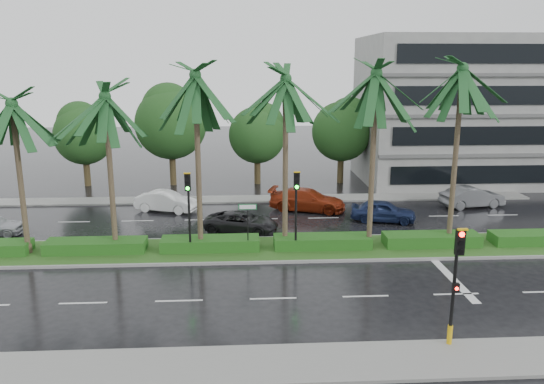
{
  "coord_description": "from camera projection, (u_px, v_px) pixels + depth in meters",
  "views": [
    {
      "loc": [
        -1.23,
        -25.91,
        9.76
      ],
      "look_at": [
        0.32,
        1.5,
        3.12
      ],
      "focal_mm": 35.0,
      "sensor_mm": 36.0,
      "label": 1
    }
  ],
  "objects": [
    {
      "name": "car_red",
      "position": [
        307.0,
        200.0,
        36.14
      ],
      "size": [
        3.53,
        5.56,
        1.5
      ],
      "primitive_type": "imported",
      "rotation": [
        0.0,
        0.0,
        1.27
      ],
      "color": "maroon",
      "rests_on": "ground"
    },
    {
      "name": "median",
      "position": [
        267.0,
        249.0,
        28.45
      ],
      "size": [
        36.0,
        4.0,
        0.15
      ],
      "color": "gray",
      "rests_on": "ground"
    },
    {
      "name": "street_sign",
      "position": [
        248.0,
        216.0,
        27.41
      ],
      "size": [
        0.95,
        0.09,
        2.6
      ],
      "color": "black",
      "rests_on": "median"
    },
    {
      "name": "signal_median_right",
      "position": [
        296.0,
        199.0,
        27.17
      ],
      "size": [
        0.34,
        0.42,
        4.36
      ],
      "color": "black",
      "rests_on": "median"
    },
    {
      "name": "near_sidewalk",
      "position": [
        282.0,
        364.0,
        17.59
      ],
      "size": [
        40.0,
        2.4,
        0.12
      ],
      "primitive_type": "cube",
      "color": "gray",
      "rests_on": "ground"
    },
    {
      "name": "hedge",
      "position": [
        267.0,
        243.0,
        28.37
      ],
      "size": [
        35.2,
        1.4,
        0.6
      ],
      "color": "#1E4A15",
      "rests_on": "median"
    },
    {
      "name": "car_white",
      "position": [
        166.0,
        201.0,
        35.94
      ],
      "size": [
        2.7,
        4.43,
        1.38
      ],
      "primitive_type": "imported",
      "rotation": [
        0.0,
        0.0,
        1.25
      ],
      "color": "white",
      "rests_on": "ground"
    },
    {
      "name": "car_blue",
      "position": [
        383.0,
        211.0,
        33.63
      ],
      "size": [
        2.62,
        4.33,
        1.38
      ],
      "primitive_type": "imported",
      "rotation": [
        0.0,
        0.0,
        1.31
      ],
      "color": "#1A264E",
      "rests_on": "ground"
    },
    {
      "name": "signal_median_left",
      "position": [
        188.0,
        201.0,
        26.87
      ],
      "size": [
        0.34,
        0.42,
        4.36
      ],
      "color": "black",
      "rests_on": "median"
    },
    {
      "name": "palm_row",
      "position": [
        241.0,
        96.0,
        26.49
      ],
      "size": [
        26.3,
        4.2,
        10.21
      ],
      "color": "#3D2E23",
      "rests_on": "median"
    },
    {
      "name": "car_grey",
      "position": [
        472.0,
        197.0,
        36.97
      ],
      "size": [
        2.32,
        4.62,
        1.45
      ],
      "primitive_type": "imported",
      "rotation": [
        0.0,
        0.0,
        1.76
      ],
      "color": "#545559",
      "rests_on": "ground"
    },
    {
      "name": "car_darkgrey",
      "position": [
        241.0,
        222.0,
        31.5
      ],
      "size": [
        3.08,
        4.76,
        1.22
      ],
      "primitive_type": "imported",
      "rotation": [
        0.0,
        0.0,
        1.31
      ],
      "color": "black",
      "rests_on": "ground"
    },
    {
      "name": "ground",
      "position": [
        268.0,
        257.0,
        27.5
      ],
      "size": [
        120.0,
        120.0,
        0.0
      ],
      "primitive_type": "plane",
      "color": "black",
      "rests_on": "ground"
    },
    {
      "name": "far_sidewalk",
      "position": [
        260.0,
        199.0,
        39.13
      ],
      "size": [
        40.0,
        2.0,
        0.12
      ],
      "primitive_type": "cube",
      "color": "gray",
      "rests_on": "ground"
    },
    {
      "name": "bg_trees",
      "position": [
        255.0,
        126.0,
        43.43
      ],
      "size": [
        32.96,
        5.78,
        8.35
      ],
      "color": "#332917",
      "rests_on": "ground"
    },
    {
      "name": "building",
      "position": [
        459.0,
        110.0,
        44.49
      ],
      "size": [
        16.0,
        10.0,
        12.0
      ],
      "primitive_type": "cube",
      "color": "gray",
      "rests_on": "ground"
    },
    {
      "name": "signal_near",
      "position": [
        455.0,
        282.0,
        18.13
      ],
      "size": [
        0.34,
        0.45,
        4.36
      ],
      "color": "black",
      "rests_on": "near_sidewalk"
    },
    {
      "name": "lane_markings",
      "position": [
        327.0,
        259.0,
        27.25
      ],
      "size": [
        34.0,
        13.06,
        0.01
      ],
      "color": "silver",
      "rests_on": "ground"
    }
  ]
}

